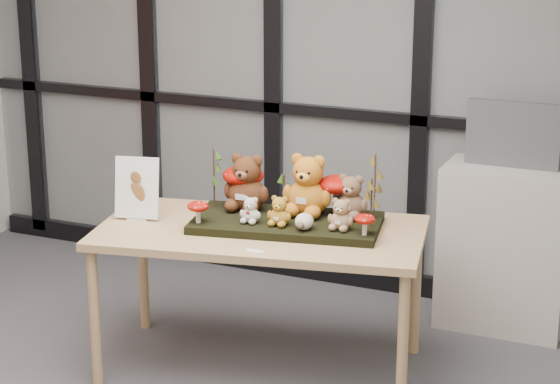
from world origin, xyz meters
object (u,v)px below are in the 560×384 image
at_px(bear_small_yellow, 280,209).
at_px(mushroom_front_left, 198,211).
at_px(mushroom_back_right, 337,193).
at_px(plush_cream_hedgehog, 304,221).
at_px(monitor, 513,134).
at_px(bear_beige_small, 341,212).
at_px(bear_pooh_yellow, 308,181).
at_px(diorama_tray, 287,223).
at_px(mushroom_back_left, 243,184).
at_px(bear_brown_medium, 247,179).
at_px(cabinet, 505,248).
at_px(sign_holder, 137,191).
at_px(bear_white_bow, 251,208).
at_px(mushroom_front_right, 365,224).
at_px(bear_tan_back, 351,194).
at_px(display_table, 260,242).

distance_m(bear_small_yellow, mushroom_front_left, 0.39).
bearing_deg(mushroom_back_right, plush_cream_hedgehog, -100.62).
distance_m(mushroom_front_left, monitor, 1.72).
bearing_deg(bear_beige_small, bear_pooh_yellow, 134.32).
relative_size(bear_beige_small, monitor, 0.34).
bearing_deg(diorama_tray, mushroom_back_left, 148.58).
bearing_deg(monitor, bear_brown_medium, -142.22).
bearing_deg(plush_cream_hedgehog, bear_small_yellow, 161.56).
bearing_deg(diorama_tray, mushroom_back_right, 32.27).
distance_m(mushroom_back_right, cabinet, 1.10).
bearing_deg(sign_holder, bear_small_yellow, -6.39).
distance_m(bear_white_bow, monitor, 1.48).
height_order(bear_small_yellow, mushroom_front_right, bear_small_yellow).
bearing_deg(bear_beige_small, bear_white_bow, 178.67).
distance_m(bear_brown_medium, monitor, 1.43).
distance_m(bear_brown_medium, mushroom_back_right, 0.45).
height_order(bear_tan_back, cabinet, bear_tan_back).
bearing_deg(mushroom_back_right, bear_beige_small, -65.55).
bearing_deg(diorama_tray, bear_brown_medium, 153.02).
bearing_deg(bear_beige_small, bear_tan_back, 85.42).
distance_m(bear_tan_back, bear_beige_small, 0.20).
relative_size(mushroom_back_left, mushroom_back_right, 1.09).
bearing_deg(plush_cream_hedgehog, bear_white_bow, 169.40).
height_order(display_table, bear_small_yellow, bear_small_yellow).
xyz_separation_m(bear_tan_back, plush_cream_hedgehog, (-0.13, -0.27, -0.07)).
height_order(bear_pooh_yellow, bear_beige_small, bear_pooh_yellow).
bearing_deg(bear_tan_back, mushroom_front_right, -67.80).
bearing_deg(diorama_tray, cabinet, 34.95).
distance_m(bear_white_bow, bear_beige_small, 0.44).
distance_m(mushroom_back_left, mushroom_front_left, 0.34).
bearing_deg(plush_cream_hedgehog, bear_pooh_yellow, 96.76).
height_order(diorama_tray, sign_holder, sign_holder).
distance_m(mushroom_back_right, sign_holder, 0.98).
bearing_deg(display_table, bear_white_bow, -146.69).
bearing_deg(display_table, bear_beige_small, -5.32).
xyz_separation_m(bear_pooh_yellow, plush_cream_hedgehog, (0.07, -0.23, -0.12)).
bearing_deg(monitor, mushroom_back_right, -132.37).
height_order(diorama_tray, bear_tan_back, bear_tan_back).
bearing_deg(bear_brown_medium, mushroom_front_right, -23.00).
relative_size(mushroom_back_right, cabinet, 0.24).
distance_m(diorama_tray, bear_brown_medium, 0.31).
distance_m(mushroom_back_right, monitor, 1.04).
bearing_deg(mushroom_back_left, bear_white_bow, -56.83).
bearing_deg(plush_cream_hedgehog, mushroom_back_left, 141.53).
height_order(bear_brown_medium, bear_white_bow, bear_brown_medium).
distance_m(plush_cream_hedgehog, mushroom_back_left, 0.47).
distance_m(bear_pooh_yellow, sign_holder, 0.84).
xyz_separation_m(diorama_tray, bear_small_yellow, (0.00, -0.09, 0.10)).
height_order(display_table, mushroom_back_right, mushroom_back_right).
distance_m(bear_pooh_yellow, mushroom_back_left, 0.34).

